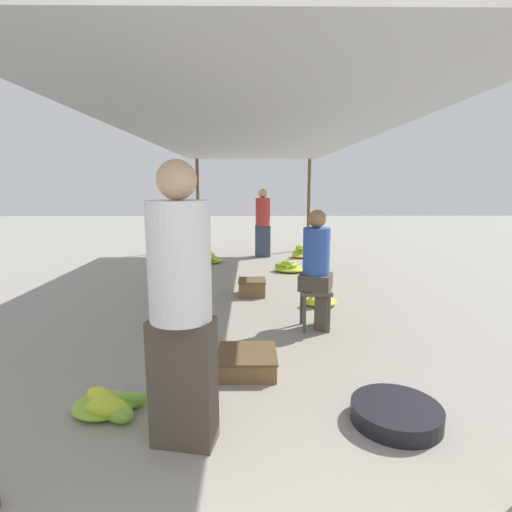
% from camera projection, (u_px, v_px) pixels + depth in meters
% --- Properties ---
extents(canopy_post_back_left, '(0.08, 0.08, 2.26)m').
position_uv_depth(canopy_post_back_left, '(198.00, 205.00, 9.91)').
color(canopy_post_back_left, brown).
rests_on(canopy_post_back_left, ground).
extents(canopy_post_back_right, '(0.08, 0.08, 2.26)m').
position_uv_depth(canopy_post_back_right, '(309.00, 205.00, 9.94)').
color(canopy_post_back_right, brown).
rests_on(canopy_post_back_right, ground).
extents(canopy_tarp, '(3.16, 8.61, 0.04)m').
position_uv_depth(canopy_tarp, '(255.00, 138.00, 5.69)').
color(canopy_tarp, '#B2B2B7').
rests_on(canopy_tarp, canopy_post_front_left).
extents(vendor_foreground, '(0.44, 0.44, 1.77)m').
position_uv_depth(vendor_foreground, '(181.00, 304.00, 2.40)').
color(vendor_foreground, '#4C4238').
rests_on(vendor_foreground, ground).
extents(stool, '(0.34, 0.34, 0.46)m').
position_uv_depth(stool, '(315.00, 297.00, 4.53)').
color(stool, '#4C4C4C').
rests_on(stool, ground).
extents(vendor_seated, '(0.43, 0.43, 1.36)m').
position_uv_depth(vendor_seated, '(318.00, 267.00, 4.48)').
color(vendor_seated, '#4C4238').
rests_on(vendor_seated, ground).
extents(basin_black, '(0.62, 0.62, 0.12)m').
position_uv_depth(basin_black, '(396.00, 413.00, 2.77)').
color(basin_black, black).
rests_on(basin_black, ground).
extents(banana_pile_left_0, '(0.54, 0.46, 0.17)m').
position_uv_depth(banana_pile_left_0, '(108.00, 405.00, 2.86)').
color(banana_pile_left_0, '#7BB536').
rests_on(banana_pile_left_0, ground).
extents(banana_pile_left_1, '(0.63, 0.50, 0.31)m').
position_uv_depth(banana_pile_left_1, '(190.00, 293.00, 5.79)').
color(banana_pile_left_1, '#C1D12A').
rests_on(banana_pile_left_1, ground).
extents(banana_pile_left_2, '(0.52, 0.45, 0.26)m').
position_uv_depth(banana_pile_left_2, '(190.00, 271.00, 7.23)').
color(banana_pile_left_2, '#8DBD33').
rests_on(banana_pile_left_2, ground).
extents(banana_pile_left_3, '(0.57, 0.56, 0.29)m').
position_uv_depth(banana_pile_left_3, '(209.00, 259.00, 8.40)').
color(banana_pile_left_3, '#86BA34').
rests_on(banana_pile_left_3, ground).
extents(banana_pile_right_0, '(0.40, 0.48, 0.30)m').
position_uv_depth(banana_pile_right_0, '(317.00, 279.00, 6.49)').
color(banana_pile_right_0, '#C0D12A').
rests_on(banana_pile_right_0, ground).
extents(banana_pile_right_1, '(0.45, 0.40, 0.32)m').
position_uv_depth(banana_pile_right_1, '(301.00, 253.00, 9.05)').
color(banana_pile_right_1, '#8BBC33').
rests_on(banana_pile_right_1, ground).
extents(banana_pile_right_2, '(0.46, 0.56, 0.33)m').
position_uv_depth(banana_pile_right_2, '(319.00, 299.00, 5.47)').
color(banana_pile_right_2, yellow).
rests_on(banana_pile_right_2, ground).
extents(banana_pile_right_3, '(0.63, 0.64, 0.23)m').
position_uv_depth(banana_pile_right_3, '(289.00, 267.00, 7.63)').
color(banana_pile_right_3, '#AFCA2D').
rests_on(banana_pile_right_3, ground).
extents(crate_near, '(0.52, 0.52, 0.18)m').
position_uv_depth(crate_near, '(247.00, 362.00, 3.52)').
color(crate_near, brown).
rests_on(crate_near, ground).
extents(crate_mid, '(0.40, 0.40, 0.24)m').
position_uv_depth(crate_mid, '(252.00, 287.00, 5.96)').
color(crate_mid, brown).
rests_on(crate_mid, ground).
extents(shopper_walking_mid, '(0.35, 0.34, 1.54)m').
position_uv_depth(shopper_walking_mid, '(263.00, 222.00, 9.06)').
color(shopper_walking_mid, '#384766').
rests_on(shopper_walking_mid, ground).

